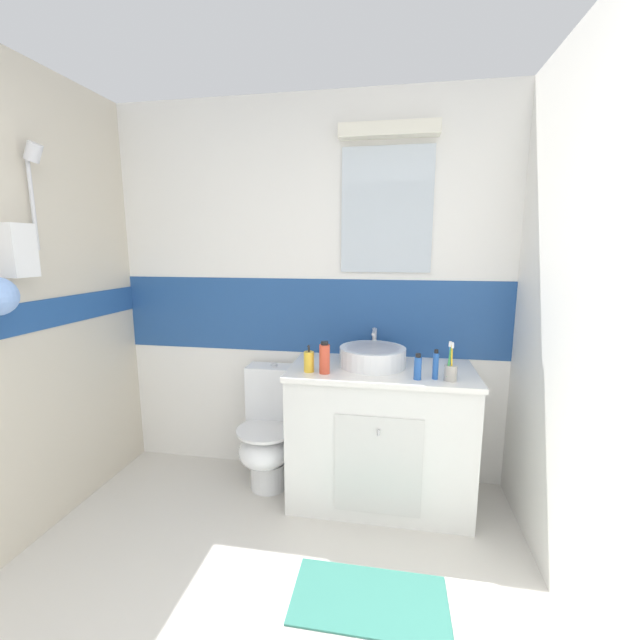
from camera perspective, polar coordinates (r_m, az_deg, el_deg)
The scene contains 11 objects.
ground_plane at distance 2.21m, azimuth -9.16°, elevation -35.47°, with size 3.20×3.48×0.04m, color beige.
wall_back_tiled at distance 2.77m, azimuth -1.28°, elevation 4.03°, with size 3.20×0.20×2.50m.
vanity_cabinet at distance 2.63m, azimuth 8.31°, elevation -15.46°, with size 1.09×0.58×0.85m.
sink_basin at distance 2.49m, azimuth 7.33°, elevation -4.98°, with size 0.40×0.44×0.20m.
toilet at distance 2.79m, azimuth -7.05°, elevation -15.21°, with size 0.37×0.50×0.79m.
toothbrush_cup at distance 2.31m, azimuth 17.74°, elevation -6.68°, with size 0.07×0.07×0.22m.
soap_dispenser at distance 2.36m, azimuth -1.56°, elevation -5.79°, with size 0.06×0.06×0.16m.
shampoo_bottle_tall at distance 2.32m, azimuth 0.64°, elevation -5.34°, with size 0.06×0.06×0.19m.
toothpaste_tube_upright at distance 2.31m, azimuth 15.81°, elevation -6.08°, with size 0.03×0.03×0.16m.
deodorant_spray_can at distance 2.28m, azimuth 13.46°, elevation -6.44°, with size 0.04×0.04×0.14m.
bath_mat at distance 2.22m, azimuth 6.88°, elevation -34.22°, with size 0.69×0.37×0.01m, color #337266.
Camera 1 is at (0.55, -0.25, 1.55)m, focal length 22.97 mm.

